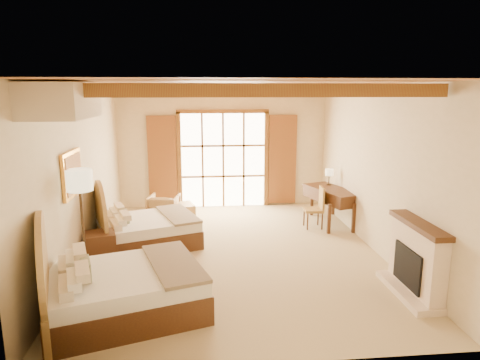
{
  "coord_description": "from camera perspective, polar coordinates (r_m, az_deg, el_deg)",
  "views": [
    {
      "loc": [
        -0.65,
        -7.81,
        3.07
      ],
      "look_at": [
        0.13,
        0.2,
        1.39
      ],
      "focal_mm": 32.0,
      "sensor_mm": 36.0,
      "label": 1
    }
  ],
  "objects": [
    {
      "name": "floor",
      "position": [
        8.42,
        -0.79,
        -9.62
      ],
      "size": [
        7.0,
        7.0,
        0.0
      ],
      "primitive_type": "plane",
      "color": "tan",
      "rests_on": "ground"
    },
    {
      "name": "wall_back",
      "position": [
        11.42,
        -2.28,
        4.38
      ],
      "size": [
        5.5,
        0.0,
        5.5
      ],
      "primitive_type": "plane",
      "rotation": [
        1.57,
        0.0,
        0.0
      ],
      "color": "beige",
      "rests_on": "ground"
    },
    {
      "name": "wall_left",
      "position": [
        8.22,
        -20.29,
        0.74
      ],
      "size": [
        0.0,
        7.0,
        7.0
      ],
      "primitive_type": "plane",
      "rotation": [
        1.57,
        0.0,
        1.57
      ],
      "color": "beige",
      "rests_on": "ground"
    },
    {
      "name": "wall_right",
      "position": [
        8.64,
        17.67,
        1.42
      ],
      "size": [
        0.0,
        7.0,
        7.0
      ],
      "primitive_type": "plane",
      "rotation": [
        1.57,
        0.0,
        -1.57
      ],
      "color": "beige",
      "rests_on": "ground"
    },
    {
      "name": "ceiling",
      "position": [
        7.84,
        -0.85,
        12.72
      ],
      "size": [
        7.0,
        7.0,
        0.0
      ],
      "primitive_type": "plane",
      "rotation": [
        3.14,
        0.0,
        0.0
      ],
      "color": "#B2703F",
      "rests_on": "ground"
    },
    {
      "name": "ceiling_beams",
      "position": [
        7.84,
        -0.85,
        11.84
      ],
      "size": [
        5.39,
        4.6,
        0.18
      ],
      "primitive_type": null,
      "color": "brown",
      "rests_on": "ceiling"
    },
    {
      "name": "french_doors",
      "position": [
        11.42,
        -2.25,
        2.59
      ],
      "size": [
        3.95,
        0.08,
        2.6
      ],
      "color": "white",
      "rests_on": "ground"
    },
    {
      "name": "fireplace",
      "position": [
        7.13,
        22.32,
        -10.18
      ],
      "size": [
        0.46,
        1.4,
        1.16
      ],
      "color": "beige",
      "rests_on": "ground"
    },
    {
      "name": "painting",
      "position": [
        7.47,
        -21.45,
        0.77
      ],
      "size": [
        0.06,
        0.95,
        0.75
      ],
      "color": "gold",
      "rests_on": "wall_left"
    },
    {
      "name": "canopy_valance",
      "position": [
        6.07,
        -22.7,
        9.74
      ],
      "size": [
        0.7,
        1.4,
        0.45
      ],
      "primitive_type": "cube",
      "color": "beige",
      "rests_on": "ceiling"
    },
    {
      "name": "bed_near",
      "position": [
        6.35,
        -16.59,
        -13.43
      ],
      "size": [
        2.54,
        2.13,
        1.38
      ],
      "rotation": [
        0.0,
        0.0,
        0.3
      ],
      "color": "#4E2E13",
      "rests_on": "floor"
    },
    {
      "name": "bed_far",
      "position": [
        8.86,
        -13.12,
        -6.24
      ],
      "size": [
        2.34,
        1.97,
        1.24
      ],
      "rotation": [
        0.0,
        0.0,
        0.35
      ],
      "color": "#4E2E13",
      "rests_on": "floor"
    },
    {
      "name": "nightstand",
      "position": [
        8.13,
        -18.06,
        -8.72
      ],
      "size": [
        0.62,
        0.62,
        0.61
      ],
      "primitive_type": "cube",
      "rotation": [
        0.0,
        0.0,
        0.27
      ],
      "color": "#4E2E13",
      "rests_on": "floor"
    },
    {
      "name": "floor_lamp",
      "position": [
        7.1,
        -20.58,
        -0.95
      ],
      "size": [
        0.4,
        0.4,
        1.88
      ],
      "color": "#322517",
      "rests_on": "floor"
    },
    {
      "name": "armchair",
      "position": [
        10.43,
        -10.11,
        -3.69
      ],
      "size": [
        0.81,
        0.83,
        0.64
      ],
      "primitive_type": "imported",
      "rotation": [
        0.0,
        0.0,
        -3.34
      ],
      "color": "#A57D47",
      "rests_on": "floor"
    },
    {
      "name": "ottoman",
      "position": [
        10.37,
        -7.88,
        -4.35
      ],
      "size": [
        0.71,
        0.71,
        0.42
      ],
      "primitive_type": "cube",
      "rotation": [
        0.0,
        0.0,
        0.28
      ],
      "color": "#AE8449",
      "rests_on": "floor"
    },
    {
      "name": "desk",
      "position": [
        10.28,
        12.11,
        -3.26
      ],
      "size": [
        1.11,
        1.68,
        0.84
      ],
      "rotation": [
        0.0,
        0.0,
        0.31
      ],
      "color": "#4E2E13",
      "rests_on": "floor"
    },
    {
      "name": "desk_chair",
      "position": [
        9.93,
        9.85,
        -4.62
      ],
      "size": [
        0.45,
        0.45,
        0.95
      ],
      "rotation": [
        0.0,
        0.0,
        -0.07
      ],
      "color": "olive",
      "rests_on": "floor"
    },
    {
      "name": "desk_lamp",
      "position": [
        10.55,
        11.82,
        0.93
      ],
      "size": [
        0.19,
        0.19,
        0.39
      ],
      "color": "#322517",
      "rests_on": "desk"
    }
  ]
}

